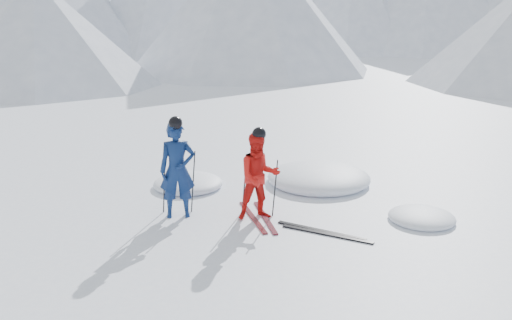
{
  "coord_description": "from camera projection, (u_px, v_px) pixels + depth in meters",
  "views": [
    {
      "loc": [
        -1.44,
        -9.42,
        3.88
      ],
      "look_at": [
        -2.02,
        0.5,
        1.1
      ],
      "focal_mm": 38.0,
      "sensor_mm": 36.0,
      "label": 1
    }
  ],
  "objects": [
    {
      "name": "skier_blue",
      "position": [
        177.0,
        170.0,
        10.27
      ],
      "size": [
        0.76,
        0.59,
        1.86
      ],
      "primitive_type": "imported",
      "rotation": [
        0.0,
        0.0,
        0.23
      ],
      "color": "navy",
      "rests_on": "ground"
    },
    {
      "name": "pole_red_left",
      "position": [
        244.0,
        186.0,
        10.52
      ],
      "size": [
        0.11,
        0.09,
        1.11
      ],
      "primitive_type": "cylinder",
      "rotation": [
        0.06,
        0.08,
        0.0
      ],
      "color": "black",
      "rests_on": "ground"
    },
    {
      "name": "pole_red_right",
      "position": [
        275.0,
        188.0,
        10.39
      ],
      "size": [
        0.11,
        0.08,
        1.12
      ],
      "primitive_type": "cylinder",
      "rotation": [
        -0.05,
        0.08,
        0.0
      ],
      "color": "black",
      "rests_on": "ground"
    },
    {
      "name": "pole_blue_right",
      "position": [
        193.0,
        182.0,
        10.58
      ],
      "size": [
        0.12,
        0.07,
        1.24
      ],
      "primitive_type": "cylinder",
      "rotation": [
        -0.04,
        0.08,
        0.0
      ],
      "color": "black",
      "rests_on": "ground"
    },
    {
      "name": "ski_worn_right",
      "position": [
        265.0,
        217.0,
        10.41
      ],
      "size": [
        0.54,
        1.66,
        0.03
      ],
      "primitive_type": "cube",
      "rotation": [
        0.0,
        0.0,
        0.27
      ],
      "color": "black",
      "rests_on": "ground"
    },
    {
      "name": "skier_red",
      "position": [
        259.0,
        176.0,
        10.19
      ],
      "size": [
        0.97,
        0.85,
        1.68
      ],
      "primitive_type": "imported",
      "rotation": [
        0.0,
        0.0,
        0.3
      ],
      "color": "red",
      "rests_on": "ground"
    },
    {
      "name": "ski_loose_a",
      "position": [
        321.0,
        231.0,
        9.78
      ],
      "size": [
        1.57,
        0.83,
        0.03
      ],
      "primitive_type": "cube",
      "rotation": [
        0.0,
        0.0,
        1.11
      ],
      "color": "black",
      "rests_on": "ground"
    },
    {
      "name": "pole_blue_left",
      "position": [
        164.0,
        183.0,
        10.51
      ],
      "size": [
        0.12,
        0.09,
        1.24
      ],
      "primitive_type": "cylinder",
      "rotation": [
        0.05,
        0.08,
        0.0
      ],
      "color": "black",
      "rests_on": "ground"
    },
    {
      "name": "ground",
      "position": [
        363.0,
        226.0,
        10.02
      ],
      "size": [
        160.0,
        160.0,
        0.0
      ],
      "primitive_type": "plane",
      "color": "white",
      "rests_on": "ground"
    },
    {
      "name": "ski_worn_left",
      "position": [
        253.0,
        217.0,
        10.42
      ],
      "size": [
        0.65,
        1.63,
        0.03
      ],
      "primitive_type": "cube",
      "rotation": [
        0.0,
        0.0,
        0.34
      ],
      "color": "black",
      "rests_on": "ground"
    },
    {
      "name": "ski_loose_b",
      "position": [
        327.0,
        234.0,
        9.63
      ],
      "size": [
        1.59,
        0.78,
        0.03
      ],
      "primitive_type": "cube",
      "rotation": [
        0.0,
        0.0,
        1.15
      ],
      "color": "black",
      "rests_on": "ground"
    },
    {
      "name": "snow_lumps",
      "position": [
        323.0,
        191.0,
        11.93
      ],
      "size": [
        8.56,
        5.18,
        0.52
      ],
      "color": "white",
      "rests_on": "ground"
    }
  ]
}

